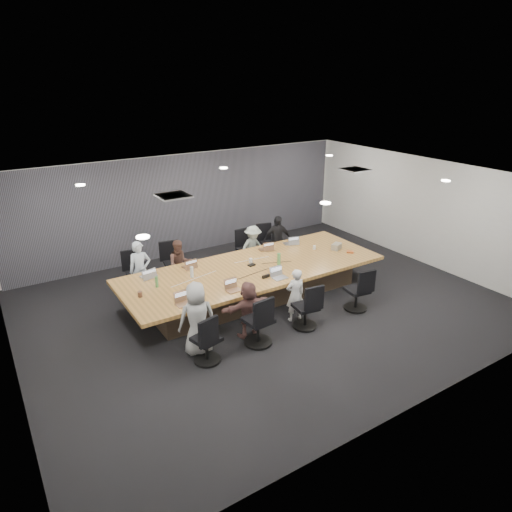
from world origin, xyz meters
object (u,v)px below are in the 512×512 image
laptop_5 (234,290)px  bottle_green_left (157,282)px  laptop_0 (149,276)px  laptop_6 (280,278)px  bottle_clear (192,272)px  laptop_2 (265,249)px  snack_packet (350,252)px  bottle_green_right (279,259)px  canvas_bag (337,246)px  laptop_1 (190,266)px  laptop_4 (184,304)px  person_6 (295,295)px  mug_brown (140,294)px  chair_2 (246,252)px  chair_0 (136,277)px  chair_3 (270,246)px  person_4 (197,319)px  laptop_3 (289,243)px  conference_table (254,281)px  person_5 (248,309)px  person_1 (180,264)px  chair_1 (175,266)px  chair_7 (357,293)px  person_2 (253,248)px  stapler (266,276)px  person_0 (140,270)px  chair_6 (305,310)px  chair_4 (207,343)px

laptop_5 → bottle_green_left: 1.60m
laptop_0 → laptop_6: size_ratio=1.06×
bottle_green_left → bottle_clear: bottle_clear is taller
laptop_2 → snack_packet: 2.09m
bottle_green_right → canvas_bag: 1.78m
bottle_green_left → laptop_1: bearing=30.8°
laptop_4 → person_6: bearing=-18.1°
person_6 → mug_brown: bearing=-18.0°
laptop_6 → chair_2: bearing=74.5°
chair_0 → chair_3: bearing=-169.0°
laptop_2 → person_4: person_4 is taller
laptop_0 → laptop_3: 3.76m
conference_table → person_6: person_6 is taller
conference_table → bottle_clear: 1.49m
bottle_green_right → bottle_clear: bottle_green_right is taller
laptop_4 → person_6: person_6 is taller
person_5 → bottle_green_right: 1.95m
person_1 → laptop_2: size_ratio=4.14×
person_1 → mug_brown: bearing=-124.7°
chair_1 → laptop_1: size_ratio=2.76×
person_1 → laptop_5: bearing=-72.1°
chair_7 → person_5: size_ratio=0.67×
bottle_green_right → chair_0: bearing=145.5°
laptop_0 → chair_7: bearing=135.8°
conference_table → person_5: person_5 is taller
laptop_1 → person_6: size_ratio=0.27×
snack_packet → laptop_2: bearing=141.7°
person_2 → bottle_green_left: bearing=-166.8°
laptop_3 → canvas_bag: size_ratio=1.08×
chair_2 → laptop_3: (0.76, -0.90, 0.38)m
laptop_5 → stapler: 0.91m
person_5 → chair_1: bearing=-84.4°
person_0 → person_4: person_4 is taller
stapler → bottle_green_left: bearing=155.0°
chair_1 → chair_3: chair_1 is taller
laptop_3 → person_0: bearing=3.3°
chair_2 → person_5: size_ratio=0.63×
chair_3 → snack_packet: (0.88, -2.20, 0.36)m
chair_0 → laptop_4: (0.12, -2.50, 0.36)m
person_0 → snack_packet: bearing=-13.4°
stapler → chair_6: bearing=-81.6°
chair_1 → chair_4: size_ratio=1.11×
stapler → conference_table: bearing=78.9°
person_2 → laptop_6: (-0.66, -2.15, 0.15)m
laptop_0 → laptop_2: 3.00m
chair_4 → person_5: (1.08, 0.35, 0.19)m
chair_1 → stapler: bearing=127.0°
chair_0 → canvas_bag: 4.90m
laptop_1 → bottle_green_left: bottle_green_left is taller
person_4 → canvas_bag: (4.40, 1.21, 0.11)m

